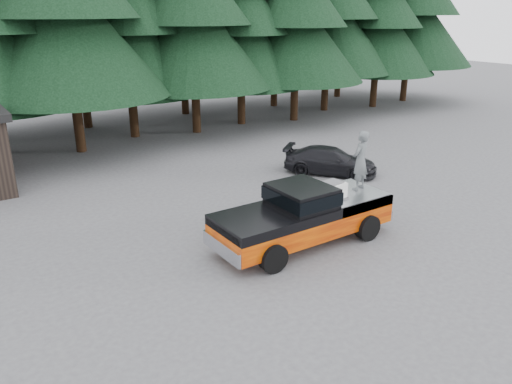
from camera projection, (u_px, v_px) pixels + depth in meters
ground at (253, 251)px, 15.15m from camera, size 120.00×120.00×0.00m
pickup_truck at (303, 223)px, 15.49m from camera, size 6.00×2.04×1.33m
truck_cab at (301, 195)px, 15.10m from camera, size 1.66×1.90×0.59m
air_compressor at (332, 191)px, 15.53m from camera, size 0.83×0.71×0.51m
man_on_bed at (360, 161)px, 16.16m from camera, size 0.82×0.66×1.96m
parked_car at (330, 161)px, 22.17m from camera, size 3.85×4.24×1.19m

